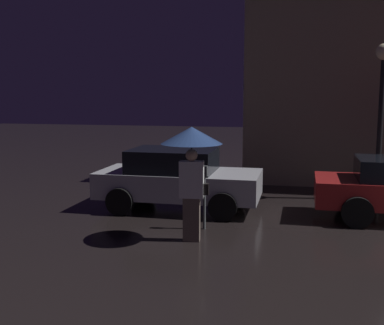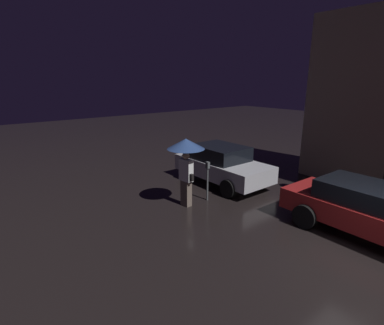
# 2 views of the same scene
# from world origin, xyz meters

# --- Properties ---
(building_facade_left) EXTENTS (7.05, 3.00, 6.48)m
(building_facade_left) POSITION_xyz_m (-1.40, 6.50, 3.24)
(building_facade_left) COLOR gray
(building_facade_left) RESTS_ON ground
(parked_car_silver) EXTENTS (3.98, 2.02, 1.50)m
(parked_car_silver) POSITION_xyz_m (-6.14, 1.41, 0.78)
(parked_car_silver) COLOR #B7B7BF
(parked_car_silver) RESTS_ON ground
(pedestrian_with_umbrella) EXTENTS (1.19, 1.19, 2.24)m
(pedestrian_with_umbrella) POSITION_xyz_m (-5.24, -1.05, 1.80)
(pedestrian_with_umbrella) COLOR #66564C
(pedestrian_with_umbrella) RESTS_ON ground
(parking_meter) EXTENTS (0.12, 0.10, 1.36)m
(parking_meter) POSITION_xyz_m (-5.15, -0.21, 0.84)
(parking_meter) COLOR #4C5154
(parking_meter) RESTS_ON ground
(street_lamp_near) EXTENTS (0.44, 0.44, 4.15)m
(street_lamp_near) POSITION_xyz_m (-1.11, 3.61, 2.96)
(street_lamp_near) COLOR black
(street_lamp_near) RESTS_ON ground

